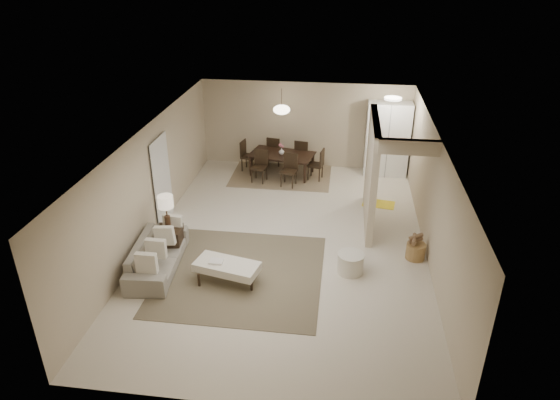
# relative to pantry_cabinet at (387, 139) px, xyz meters

# --- Properties ---
(floor) EXTENTS (9.00, 9.00, 0.00)m
(floor) POSITION_rel_pantry_cabinet_xyz_m (-2.35, -4.15, -1.05)
(floor) COLOR beige
(floor) RESTS_ON ground
(ceiling) EXTENTS (9.00, 9.00, 0.00)m
(ceiling) POSITION_rel_pantry_cabinet_xyz_m (-2.35, -4.15, 1.45)
(ceiling) COLOR white
(ceiling) RESTS_ON back_wall
(back_wall) EXTENTS (6.00, 0.00, 6.00)m
(back_wall) POSITION_rel_pantry_cabinet_xyz_m (-2.35, 0.35, 0.20)
(back_wall) COLOR #C4B394
(back_wall) RESTS_ON floor
(left_wall) EXTENTS (0.00, 9.00, 9.00)m
(left_wall) POSITION_rel_pantry_cabinet_xyz_m (-5.35, -4.15, 0.20)
(left_wall) COLOR #C4B394
(left_wall) RESTS_ON floor
(right_wall) EXTENTS (0.00, 9.00, 9.00)m
(right_wall) POSITION_rel_pantry_cabinet_xyz_m (0.65, -4.15, 0.20)
(right_wall) COLOR #C4B394
(right_wall) RESTS_ON floor
(partition) EXTENTS (0.15, 2.50, 2.50)m
(partition) POSITION_rel_pantry_cabinet_xyz_m (-0.55, -2.90, 0.20)
(partition) COLOR #C4B394
(partition) RESTS_ON floor
(doorway) EXTENTS (0.04, 0.90, 2.04)m
(doorway) POSITION_rel_pantry_cabinet_xyz_m (-5.32, -3.55, -0.03)
(doorway) COLOR black
(doorway) RESTS_ON floor
(pantry_cabinet) EXTENTS (1.20, 0.55, 2.10)m
(pantry_cabinet) POSITION_rel_pantry_cabinet_xyz_m (0.00, 0.00, 0.00)
(pantry_cabinet) COLOR white
(pantry_cabinet) RESTS_ON floor
(flush_light) EXTENTS (0.44, 0.44, 0.05)m
(flush_light) POSITION_rel_pantry_cabinet_xyz_m (-0.05, -0.95, 1.41)
(flush_light) COLOR white
(flush_light) RESTS_ON ceiling
(living_rug) EXTENTS (3.20, 3.20, 0.01)m
(living_rug) POSITION_rel_pantry_cabinet_xyz_m (-3.10, -5.48, -1.04)
(living_rug) COLOR brown
(living_rug) RESTS_ON floor
(sofa) EXTENTS (2.14, 0.98, 0.61)m
(sofa) POSITION_rel_pantry_cabinet_xyz_m (-4.80, -5.48, -0.75)
(sofa) COLOR gray
(sofa) RESTS_ON floor
(ottoman_bench) EXTENTS (1.32, 0.83, 0.44)m
(ottoman_bench) POSITION_rel_pantry_cabinet_xyz_m (-3.30, -5.78, -0.70)
(ottoman_bench) COLOR silver
(ottoman_bench) RESTS_ON living_rug
(side_table) EXTENTS (0.56, 0.56, 0.57)m
(side_table) POSITION_rel_pantry_cabinet_xyz_m (-4.75, -4.87, -0.77)
(side_table) COLOR black
(side_table) RESTS_ON floor
(table_lamp) EXTENTS (0.32, 0.32, 0.76)m
(table_lamp) POSITION_rel_pantry_cabinet_xyz_m (-4.75, -4.87, 0.08)
(table_lamp) COLOR #462E1E
(table_lamp) RESTS_ON side_table
(round_pouf) EXTENTS (0.53, 0.53, 0.42)m
(round_pouf) POSITION_rel_pantry_cabinet_xyz_m (-0.94, -5.13, -0.84)
(round_pouf) COLOR silver
(round_pouf) RESTS_ON floor
(wicker_basket) EXTENTS (0.53, 0.53, 0.34)m
(wicker_basket) POSITION_rel_pantry_cabinet_xyz_m (0.40, -4.44, -0.88)
(wicker_basket) COLOR brown
(wicker_basket) RESTS_ON floor
(dining_rug) EXTENTS (2.80, 2.10, 0.01)m
(dining_rug) POSITION_rel_pantry_cabinet_xyz_m (-2.93, -0.45, -1.04)
(dining_rug) COLOR #7E6A4E
(dining_rug) RESTS_ON floor
(dining_table) EXTENTS (1.94, 1.33, 0.63)m
(dining_table) POSITION_rel_pantry_cabinet_xyz_m (-2.93, -0.45, -0.74)
(dining_table) COLOR black
(dining_table) RESTS_ON dining_rug
(dining_chairs) EXTENTS (2.43, 1.95, 0.90)m
(dining_chairs) POSITION_rel_pantry_cabinet_xyz_m (-2.93, -0.45, -0.60)
(dining_chairs) COLOR black
(dining_chairs) RESTS_ON dining_rug
(vase) EXTENTS (0.21, 0.21, 0.17)m
(vase) POSITION_rel_pantry_cabinet_xyz_m (-2.93, -0.45, -0.34)
(vase) COLOR white
(vase) RESTS_ON dining_table
(yellow_mat) EXTENTS (0.86, 0.60, 0.01)m
(yellow_mat) POSITION_rel_pantry_cabinet_xyz_m (-0.24, -1.99, -1.04)
(yellow_mat) COLOR yellow
(yellow_mat) RESTS_ON floor
(pendant_light) EXTENTS (0.46, 0.46, 0.71)m
(pendant_light) POSITION_rel_pantry_cabinet_xyz_m (-2.93, -0.45, 0.87)
(pendant_light) COLOR #462E1E
(pendant_light) RESTS_ON ceiling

